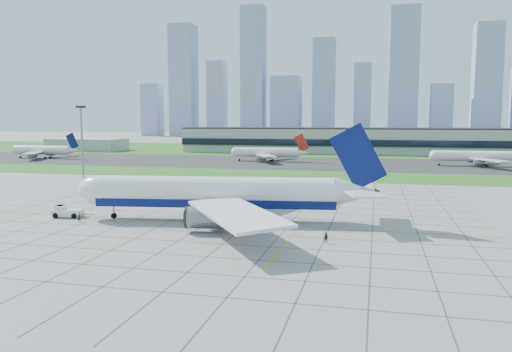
{
  "coord_description": "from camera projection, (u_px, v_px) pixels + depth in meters",
  "views": [
    {
      "loc": [
        32.47,
        -93.3,
        20.39
      ],
      "look_at": [
        4.12,
        23.23,
        7.0
      ],
      "focal_mm": 35.0,
      "sensor_mm": 36.0,
      "label": 1
    }
  ],
  "objects": [
    {
      "name": "terminal",
      "position": [
        390.0,
        141.0,
        311.7
      ],
      "size": [
        260.0,
        43.0,
        15.8
      ],
      "color": "#B7B7B2",
      "rests_on": "ground"
    },
    {
      "name": "grass_far",
      "position": [
        329.0,
        150.0,
        346.23
      ],
      "size": [
        700.0,
        145.0,
        0.04
      ],
      "primitive_type": "cube",
      "color": "#2C631C",
      "rests_on": "ground"
    },
    {
      "name": "service_block",
      "position": [
        87.0,
        145.0,
        339.92
      ],
      "size": [
        50.0,
        25.0,
        8.0
      ],
      "primitive_type": "cube",
      "color": "#B7B7B2",
      "rests_on": "ground"
    },
    {
      "name": "apron_markings",
      "position": [
        227.0,
        213.0,
        110.6
      ],
      "size": [
        120.0,
        130.0,
        0.03
      ],
      "color": "#474744",
      "rests_on": "ground"
    },
    {
      "name": "light_mast",
      "position": [
        82.0,
        132.0,
        177.41
      ],
      "size": [
        2.5,
        2.5,
        25.6
      ],
      "color": "gray",
      "rests_on": "ground"
    },
    {
      "name": "crew_near",
      "position": [
        79.0,
        218.0,
        100.53
      ],
      "size": [
        0.73,
        0.7,
        1.69
      ],
      "primitive_type": "imported",
      "rotation": [
        0.0,
        0.0,
        0.69
      ],
      "color": "black",
      "rests_on": "ground"
    },
    {
      "name": "distant_jet_1",
      "position": [
        268.0,
        152.0,
        249.25
      ],
      "size": [
        37.22,
        42.66,
        14.08
      ],
      "color": "white",
      "rests_on": "ground"
    },
    {
      "name": "pushback_tug",
      "position": [
        66.0,
        212.0,
        105.56
      ],
      "size": [
        9.15,
        3.9,
        2.51
      ],
      "rotation": [
        0.0,
        0.0,
        0.15
      ],
      "color": "white",
      "rests_on": "ground"
    },
    {
      "name": "distant_jet_0",
      "position": [
        44.0,
        150.0,
        269.15
      ],
      "size": [
        37.97,
        42.66,
        14.08
      ],
      "color": "white",
      "rests_on": "ground"
    },
    {
      "name": "airliner",
      "position": [
        218.0,
        194.0,
        101.52
      ],
      "size": [
        63.27,
        63.68,
        19.99
      ],
      "rotation": [
        0.0,
        0.0,
        0.15
      ],
      "color": "white",
      "rests_on": "ground"
    },
    {
      "name": "asphalt_taxiway",
      "position": [
        307.0,
        163.0,
        240.01
      ],
      "size": [
        700.0,
        75.0,
        0.04
      ],
      "primitive_type": "cube",
      "color": "#383838",
      "rests_on": "ground"
    },
    {
      "name": "ground",
      "position": [
        209.0,
        223.0,
        99.99
      ],
      "size": [
        1400.0,
        1400.0,
        0.0
      ],
      "primitive_type": "plane",
      "color": "#9C9C97",
      "rests_on": "ground"
    },
    {
      "name": "distant_jet_2",
      "position": [
        480.0,
        156.0,
        222.27
      ],
      "size": [
        43.1,
        42.66,
        14.08
      ],
      "color": "white",
      "rests_on": "ground"
    },
    {
      "name": "grass_median",
      "position": [
        287.0,
        175.0,
        186.9
      ],
      "size": [
        700.0,
        35.0,
        0.04
      ],
      "primitive_type": "cube",
      "color": "#2C631C",
      "rests_on": "ground"
    },
    {
      "name": "crew_far",
      "position": [
        326.0,
        238.0,
        82.91
      ],
      "size": [
        1.1,
        0.98,
        1.87
      ],
      "primitive_type": "imported",
      "rotation": [
        0.0,
        0.0,
        -0.36
      ],
      "color": "#29261B",
      "rests_on": "ground"
    },
    {
      "name": "city_skyline",
      "position": [
        343.0,
        88.0,
        597.63
      ],
      "size": [
        523.0,
        32.4,
        160.0
      ],
      "color": "#93A2C1",
      "rests_on": "ground"
    }
  ]
}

